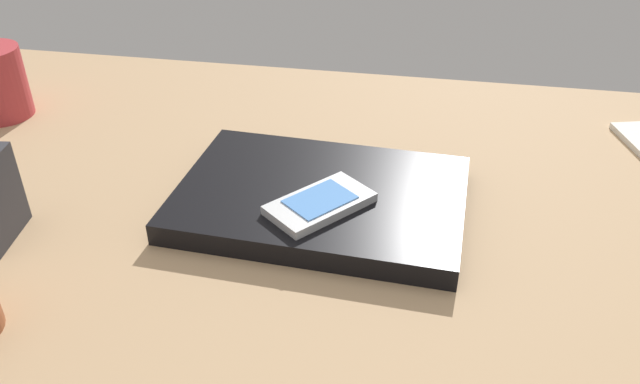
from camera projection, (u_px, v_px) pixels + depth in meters
desk_surface at (318, 227)px, 70.17cm from camera, size 120.00×80.00×3.00cm
laptop_closed at (320, 198)px, 70.05cm from camera, size 31.56×22.73×2.41cm
cell_phone_on_laptop at (320, 203)px, 66.13cm from camera, size 11.36×11.96×1.08cm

